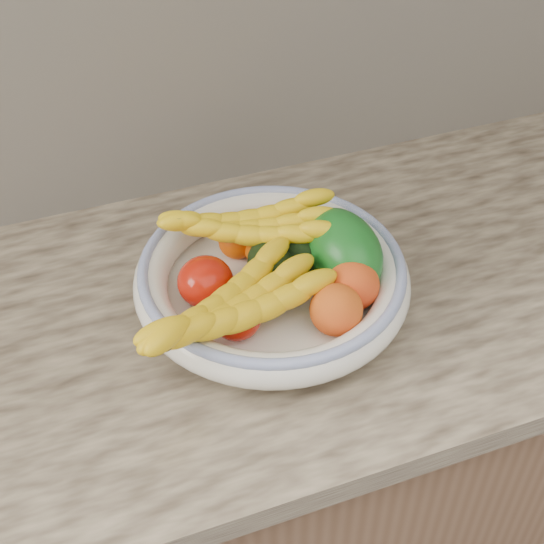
{
  "coord_description": "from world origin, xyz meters",
  "views": [
    {
      "loc": [
        -0.27,
        0.92,
        1.67
      ],
      "look_at": [
        0.0,
        1.66,
        0.96
      ],
      "focal_mm": 50.0,
      "sensor_mm": 36.0,
      "label": 1
    }
  ],
  "objects": [
    {
      "name": "green_mango",
      "position": [
        0.1,
        1.65,
        0.98
      ],
      "size": [
        0.14,
        0.16,
        0.13
      ],
      "primitive_type": "ellipsoid",
      "rotation": [
        0.0,
        0.31,
        0.13
      ],
      "color": "#105717",
      "rests_on": "fruit_bowl"
    },
    {
      "name": "fruit_bowl",
      "position": [
        0.0,
        1.66,
        0.95
      ],
      "size": [
        0.39,
        0.39,
        0.08
      ],
      "color": "white",
      "rests_on": "kitchen_counter"
    },
    {
      "name": "avocado_right",
      "position": [
        0.05,
        1.69,
        0.96
      ],
      "size": [
        0.07,
        0.1,
        0.06
      ],
      "primitive_type": "ellipsoid",
      "rotation": [
        0.0,
        0.0,
        -0.06
      ],
      "color": "black",
      "rests_on": "fruit_bowl"
    },
    {
      "name": "tomato_near_left",
      "position": [
        -0.08,
        1.59,
        0.96
      ],
      "size": [
        0.07,
        0.07,
        0.06
      ],
      "primitive_type": "ellipsoid",
      "rotation": [
        0.0,
        0.0,
        0.05
      ],
      "color": "red",
      "rests_on": "fruit_bowl"
    },
    {
      "name": "clementine_back_left",
      "position": [
        -0.02,
        1.75,
        0.95
      ],
      "size": [
        0.07,
        0.07,
        0.05
      ],
      "primitive_type": "ellipsoid",
      "rotation": [
        0.0,
        0.0,
        -0.29
      ],
      "color": "#E15304",
      "rests_on": "fruit_bowl"
    },
    {
      "name": "clementine_back_right",
      "position": [
        0.05,
        1.76,
        0.95
      ],
      "size": [
        0.06,
        0.06,
        0.05
      ],
      "primitive_type": "ellipsoid",
      "rotation": [
        0.0,
        0.0,
        -0.31
      ],
      "color": "#FF5B05",
      "rests_on": "fruit_bowl"
    },
    {
      "name": "peach_right",
      "position": [
        0.09,
        1.59,
        0.97
      ],
      "size": [
        0.09,
        0.09,
        0.07
      ],
      "primitive_type": "ellipsoid",
      "rotation": [
        0.0,
        0.0,
        -0.21
      ],
      "color": "orange",
      "rests_on": "fruit_bowl"
    },
    {
      "name": "banana_bunch_front",
      "position": [
        -0.08,
        1.58,
        0.98
      ],
      "size": [
        0.32,
        0.22,
        0.08
      ],
      "primitive_type": null,
      "rotation": [
        0.0,
        0.0,
        0.39
      ],
      "color": "yellow",
      "rests_on": "fruit_bowl"
    },
    {
      "name": "avocado_center",
      "position": [
        0.0,
        1.67,
        0.96
      ],
      "size": [
        0.07,
        0.1,
        0.06
      ],
      "primitive_type": "ellipsoid",
      "rotation": [
        0.0,
        0.0,
        0.11
      ],
      "color": "black",
      "rests_on": "fruit_bowl"
    },
    {
      "name": "tomato_left",
      "position": [
        -0.09,
        1.67,
        0.96
      ],
      "size": [
        0.1,
        0.1,
        0.07
      ],
      "primitive_type": "ellipsoid",
      "rotation": [
        0.0,
        0.0,
        -0.4
      ],
      "color": "#B91608",
      "rests_on": "fruit_bowl"
    },
    {
      "name": "kitchen_counter",
      "position": [
        0.0,
        1.69,
        0.46
      ],
      "size": [
        2.44,
        0.66,
        1.4
      ],
      "color": "brown",
      "rests_on": "ground"
    },
    {
      "name": "clementine_back_mid",
      "position": [
        0.0,
        1.71,
        0.95
      ],
      "size": [
        0.05,
        0.05,
        0.04
      ],
      "primitive_type": "ellipsoid",
      "rotation": [
        0.0,
        0.0,
        0.08
      ],
      "color": "#FF6C05",
      "rests_on": "fruit_bowl"
    },
    {
      "name": "peach_front",
      "position": [
        0.05,
        1.56,
        0.97
      ],
      "size": [
        0.09,
        0.09,
        0.07
      ],
      "primitive_type": "ellipsoid",
      "rotation": [
        0.0,
        0.0,
        -0.41
      ],
      "color": "orange",
      "rests_on": "fruit_bowl"
    },
    {
      "name": "banana_bunch_back",
      "position": [
        -0.01,
        1.73,
        0.99
      ],
      "size": [
        0.29,
        0.17,
        0.08
      ],
      "primitive_type": null,
      "rotation": [
        0.0,
        0.0,
        -0.27
      ],
      "color": "yellow",
      "rests_on": "fruit_bowl"
    }
  ]
}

